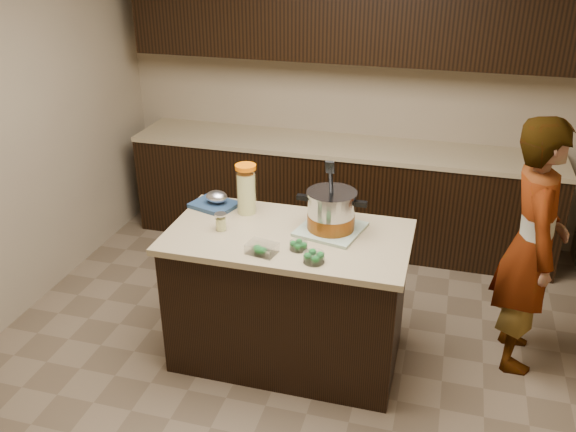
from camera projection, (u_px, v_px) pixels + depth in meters
name	position (u px, v px, depth m)	size (l,w,h in m)	color
ground_plane	(288.00, 354.00, 4.05)	(4.00, 4.00, 0.00)	brown
room_shell	(288.00, 101.00, 3.30)	(4.04, 4.04, 2.72)	tan
back_cabinets	(343.00, 138.00, 5.15)	(3.60, 0.63, 2.33)	black
island	(288.00, 297.00, 3.85)	(1.46, 0.81, 0.90)	black
dish_towel	(331.00, 229.00, 3.69)	(0.36, 0.36, 0.02)	#537C58
stock_pot	(331.00, 213.00, 3.64)	(0.42, 0.30, 0.43)	#B7B7BC
lemonade_pitcher	(246.00, 191.00, 3.86)	(0.14, 0.14, 0.32)	#D3D381
mason_jar	(221.00, 222.00, 3.68)	(0.10, 0.10, 0.12)	#D3D381
broccoli_tub_left	(298.00, 246.00, 3.48)	(0.12, 0.12, 0.05)	silver
broccoli_tub_right	(314.00, 258.00, 3.34)	(0.14, 0.14, 0.06)	silver
broccoli_tub_rect	(262.00, 249.00, 3.44)	(0.18, 0.15, 0.06)	silver
blue_tray	(215.00, 202.00, 3.99)	(0.33, 0.30, 0.11)	navy
person	(532.00, 247.00, 3.69)	(0.59, 0.39, 1.63)	gray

